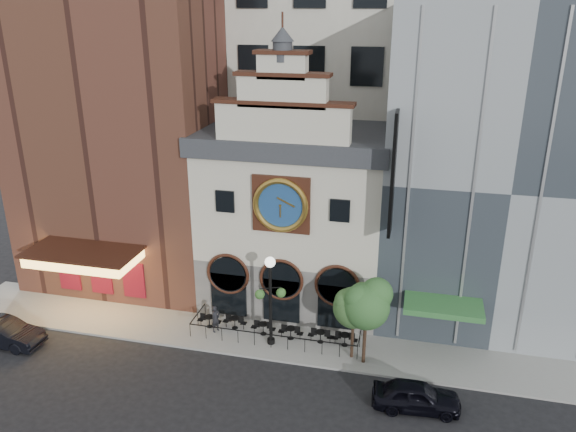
{
  "coord_description": "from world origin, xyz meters",
  "views": [
    {
      "loc": [
        7.87,
        -27.2,
        19.87
      ],
      "look_at": [
        -0.07,
        6.0,
        7.03
      ],
      "focal_mm": 35.0,
      "sensor_mm": 36.0,
      "label": 1
    }
  ],
  "objects_px": {
    "bistro_4": "(321,336)",
    "bistro_0": "(209,321)",
    "bistro_5": "(345,339)",
    "pedestrian": "(216,319)",
    "tree_right": "(367,303)",
    "bistro_2": "(263,328)",
    "car_left": "(4,333)",
    "car_right": "(416,396)",
    "lamppost": "(270,291)",
    "tree_left": "(355,305)",
    "bistro_1": "(235,322)",
    "bistro_3": "(291,332)"
  },
  "relations": [
    {
      "from": "bistro_2",
      "to": "bistro_3",
      "type": "distance_m",
      "value": 1.83
    },
    {
      "from": "bistro_4",
      "to": "car_left",
      "type": "relative_size",
      "value": 0.31
    },
    {
      "from": "bistro_2",
      "to": "tree_left",
      "type": "distance_m",
      "value": 6.71
    },
    {
      "from": "car_left",
      "to": "bistro_4",
      "type": "bearing_deg",
      "value": -75.14
    },
    {
      "from": "bistro_3",
      "to": "car_left",
      "type": "relative_size",
      "value": 0.31
    },
    {
      "from": "bistro_0",
      "to": "car_right",
      "type": "relative_size",
      "value": 0.34
    },
    {
      "from": "tree_right",
      "to": "bistro_4",
      "type": "bearing_deg",
      "value": 153.99
    },
    {
      "from": "bistro_5",
      "to": "car_right",
      "type": "relative_size",
      "value": 0.34
    },
    {
      "from": "bistro_2",
      "to": "bistro_4",
      "type": "distance_m",
      "value": 3.72
    },
    {
      "from": "tree_left",
      "to": "car_right",
      "type": "bearing_deg",
      "value": -43.82
    },
    {
      "from": "lamppost",
      "to": "tree_left",
      "type": "relative_size",
      "value": 1.22
    },
    {
      "from": "bistro_2",
      "to": "bistro_4",
      "type": "height_order",
      "value": "same"
    },
    {
      "from": "bistro_2",
      "to": "tree_left",
      "type": "bearing_deg",
      "value": -10.9
    },
    {
      "from": "car_left",
      "to": "tree_right",
      "type": "relative_size",
      "value": 0.94
    },
    {
      "from": "bistro_0",
      "to": "car_right",
      "type": "bearing_deg",
      "value": -19.78
    },
    {
      "from": "bistro_0",
      "to": "bistro_5",
      "type": "xyz_separation_m",
      "value": [
        8.9,
        -0.07,
        0.0
      ]
    },
    {
      "from": "bistro_2",
      "to": "bistro_3",
      "type": "xyz_separation_m",
      "value": [
        1.83,
        -0.1,
        0.0
      ]
    },
    {
      "from": "bistro_1",
      "to": "car_left",
      "type": "bearing_deg",
      "value": -160.07
    },
    {
      "from": "bistro_1",
      "to": "car_right",
      "type": "height_order",
      "value": "car_right"
    },
    {
      "from": "lamppost",
      "to": "car_right",
      "type": "bearing_deg",
      "value": -46.28
    },
    {
      "from": "bistro_0",
      "to": "tree_right",
      "type": "relative_size",
      "value": 0.29
    },
    {
      "from": "car_right",
      "to": "tree_right",
      "type": "distance_m",
      "value": 5.59
    },
    {
      "from": "bistro_2",
      "to": "bistro_0",
      "type": "bearing_deg",
      "value": 179.75
    },
    {
      "from": "bistro_1",
      "to": "bistro_4",
      "type": "relative_size",
      "value": 1.0
    },
    {
      "from": "bistro_2",
      "to": "tree_right",
      "type": "relative_size",
      "value": 0.29
    },
    {
      "from": "bistro_1",
      "to": "pedestrian",
      "type": "xyz_separation_m",
      "value": [
        -1.07,
        -0.61,
        0.43
      ]
    },
    {
      "from": "pedestrian",
      "to": "bistro_5",
      "type": "bearing_deg",
      "value": -60.69
    },
    {
      "from": "bistro_0",
      "to": "pedestrian",
      "type": "relative_size",
      "value": 0.88
    },
    {
      "from": "bistro_1",
      "to": "bistro_2",
      "type": "xyz_separation_m",
      "value": [
        1.99,
        -0.25,
        0.0
      ]
    },
    {
      "from": "bistro_5",
      "to": "car_left",
      "type": "xyz_separation_m",
      "value": [
        -20.69,
        -4.58,
        0.22
      ]
    },
    {
      "from": "pedestrian",
      "to": "tree_right",
      "type": "height_order",
      "value": "tree_right"
    },
    {
      "from": "bistro_1",
      "to": "bistro_3",
      "type": "height_order",
      "value": "same"
    },
    {
      "from": "pedestrian",
      "to": "tree_right",
      "type": "distance_m",
      "value": 10.19
    },
    {
      "from": "tree_right",
      "to": "pedestrian",
      "type": "bearing_deg",
      "value": 173.46
    },
    {
      "from": "car_right",
      "to": "lamppost",
      "type": "relative_size",
      "value": 0.78
    },
    {
      "from": "bistro_4",
      "to": "bistro_0",
      "type": "bearing_deg",
      "value": 179.44
    },
    {
      "from": "bistro_2",
      "to": "car_left",
      "type": "relative_size",
      "value": 0.31
    },
    {
      "from": "car_left",
      "to": "pedestrian",
      "type": "bearing_deg",
      "value": -69.51
    },
    {
      "from": "bistro_4",
      "to": "car_right",
      "type": "height_order",
      "value": "car_right"
    },
    {
      "from": "bistro_5",
      "to": "bistro_2",
      "type": "bearing_deg",
      "value": 179.46
    },
    {
      "from": "bistro_1",
      "to": "bistro_5",
      "type": "height_order",
      "value": "same"
    },
    {
      "from": "bistro_5",
      "to": "car_left",
      "type": "bearing_deg",
      "value": -167.52
    },
    {
      "from": "tree_left",
      "to": "pedestrian",
      "type": "bearing_deg",
      "value": 175.05
    },
    {
      "from": "bistro_4",
      "to": "lamppost",
      "type": "xyz_separation_m",
      "value": [
        -2.98,
        -0.82,
        3.18
      ]
    },
    {
      "from": "bistro_5",
      "to": "tree_left",
      "type": "relative_size",
      "value": 0.33
    },
    {
      "from": "bistro_2",
      "to": "bistro_4",
      "type": "bearing_deg",
      "value": -0.87
    },
    {
      "from": "bistro_0",
      "to": "bistro_1",
      "type": "height_order",
      "value": "same"
    },
    {
      "from": "car_right",
      "to": "bistro_4",
      "type": "bearing_deg",
      "value": 47.14
    },
    {
      "from": "bistro_4",
      "to": "tree_left",
      "type": "xyz_separation_m",
      "value": [
        2.13,
        -1.07,
        3.08
      ]
    },
    {
      "from": "bistro_5",
      "to": "bistro_1",
      "type": "bearing_deg",
      "value": 177.63
    }
  ]
}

